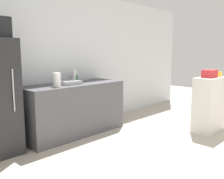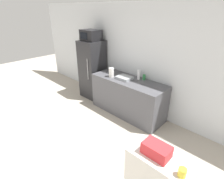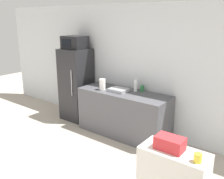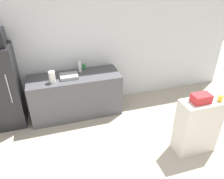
# 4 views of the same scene
# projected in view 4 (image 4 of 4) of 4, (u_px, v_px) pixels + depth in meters

# --- Properties ---
(wall_back) EXTENTS (8.00, 0.06, 2.60)m
(wall_back) POSITION_uv_depth(u_px,v_px,m) (66.00, 52.00, 4.57)
(wall_back) COLOR silver
(wall_back) RESTS_ON ground_plane
(refrigerator) EXTENTS (0.62, 0.62, 1.65)m
(refrigerator) POSITION_uv_depth(u_px,v_px,m) (2.00, 88.00, 4.18)
(refrigerator) COLOR #232326
(refrigerator) RESTS_ON ground_plane
(counter) EXTENTS (1.88, 0.68, 0.91)m
(counter) POSITION_uv_depth(u_px,v_px,m) (76.00, 95.00, 4.67)
(counter) COLOR #4C4C51
(counter) RESTS_ON ground_plane
(sink_basin) EXTENTS (0.36, 0.29, 0.06)m
(sink_basin) POSITION_uv_depth(u_px,v_px,m) (69.00, 76.00, 4.38)
(sink_basin) COLOR #9EA3A8
(sink_basin) RESTS_ON counter
(bottle_tall) EXTENTS (0.07, 0.07, 0.23)m
(bottle_tall) POSITION_uv_depth(u_px,v_px,m) (80.00, 66.00, 4.58)
(bottle_tall) COLOR silver
(bottle_tall) RESTS_ON counter
(bottle_short) EXTENTS (0.07, 0.07, 0.12)m
(bottle_short) POSITION_uv_depth(u_px,v_px,m) (84.00, 67.00, 4.70)
(bottle_short) COLOR #2D7F42
(bottle_short) RESTS_ON counter
(shelf_cabinet) EXTENTS (0.71, 0.34, 1.01)m
(shelf_cabinet) POSITION_uv_depth(u_px,v_px,m) (197.00, 126.00, 3.70)
(shelf_cabinet) COLOR silver
(shelf_cabinet) RESTS_ON ground_plane
(basket) EXTENTS (0.29, 0.19, 0.14)m
(basket) POSITION_uv_depth(u_px,v_px,m) (201.00, 98.00, 3.40)
(basket) COLOR red
(basket) RESTS_ON shelf_cabinet
(jar) EXTENTS (0.08, 0.08, 0.09)m
(jar) POSITION_uv_depth(u_px,v_px,m) (220.00, 98.00, 3.44)
(jar) COLOR yellow
(jar) RESTS_ON shelf_cabinet
(paper_towel_roll) EXTENTS (0.12, 0.12, 0.23)m
(paper_towel_roll) POSITION_uv_depth(u_px,v_px,m) (52.00, 77.00, 4.16)
(paper_towel_roll) COLOR white
(paper_towel_roll) RESTS_ON counter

